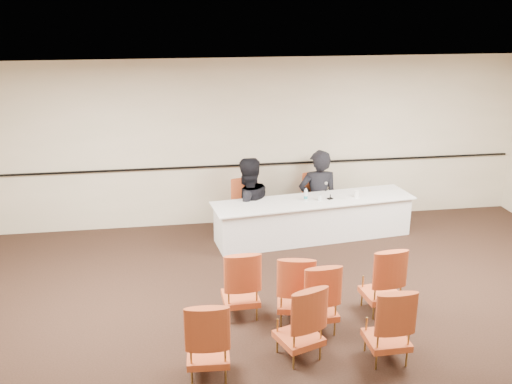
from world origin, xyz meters
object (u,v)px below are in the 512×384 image
at_px(coffee_cup, 356,194).
at_px(aud_chair_back_left, 208,337).
at_px(panelist_main, 318,203).
at_px(water_bottle, 306,195).
at_px(panelist_main_chair, 318,201).
at_px(aud_chair_back_right, 388,322).
at_px(drinking_glass, 320,198).
at_px(aud_chair_front_left, 240,282).
at_px(aud_chair_back_mid, 299,320).
at_px(panelist_second, 247,211).
at_px(microphone, 330,192).
at_px(panelist_second_chair, 247,208).
at_px(aud_chair_front_mid, 296,287).
at_px(aud_chair_extra, 317,296).
at_px(aud_chair_front_right, 382,279).
at_px(panel_table, 313,219).

bearing_deg(coffee_cup, aud_chair_back_left, -128.61).
height_order(panelist_main, water_bottle, panelist_main).
height_order(water_bottle, aud_chair_back_left, aud_chair_back_left).
relative_size(panelist_main_chair, water_bottle, 4.42).
distance_m(coffee_cup, aud_chair_back_right, 3.66).
relative_size(drinking_glass, aud_chair_front_left, 0.11).
distance_m(coffee_cup, aud_chair_back_mid, 3.82).
xyz_separation_m(coffee_cup, aud_chair_back_right, (-0.80, -3.56, -0.29)).
height_order(panelist_second, microphone, panelist_second).
relative_size(panelist_main_chair, aud_chair_back_mid, 1.00).
bearing_deg(panelist_second, panelist_main_chair, 167.94).
height_order(panelist_second_chair, drinking_glass, panelist_second_chair).
distance_m(panelist_main_chair, aud_chair_back_mid, 4.12).
relative_size(panelist_main, aud_chair_back_right, 2.08).
bearing_deg(panelist_main_chair, water_bottle, -130.29).
bearing_deg(water_bottle, drinking_glass, -9.00).
relative_size(aud_chair_front_mid, aud_chair_back_right, 1.00).
bearing_deg(aud_chair_front_left, panelist_second_chair, 78.28).
bearing_deg(aud_chair_back_right, aud_chair_front_left, 140.85).
xyz_separation_m(coffee_cup, aud_chair_back_left, (-2.83, -3.55, -0.29)).
bearing_deg(panelist_second, panelist_second_chair, 180.00).
height_order(panelist_main, aud_chair_extra, panelist_main).
relative_size(aud_chair_front_right, aud_chair_extra, 1.00).
height_order(panelist_main, aud_chair_back_right, panelist_main).
relative_size(microphone, aud_chair_extra, 0.29).
xyz_separation_m(microphone, aud_chair_front_right, (-0.01, -2.52, -0.36)).
bearing_deg(panelist_second_chair, water_bottle, -30.27).
bearing_deg(coffee_cup, panelist_second_chair, 168.13).
distance_m(drinking_glass, aud_chair_front_left, 2.85).
height_order(microphone, water_bottle, microphone).
bearing_deg(coffee_cup, aud_chair_front_left, -134.64).
relative_size(aud_chair_front_mid, aud_chair_back_left, 1.00).
height_order(panelist_second_chair, aud_chair_back_mid, same).
distance_m(panel_table, coffee_cup, 0.86).
height_order(panelist_second, water_bottle, panelist_second).
bearing_deg(panelist_main, panelist_second, 9.21).
relative_size(aud_chair_front_left, aud_chair_back_right, 1.00).
relative_size(aud_chair_back_mid, aud_chair_back_right, 1.00).
xyz_separation_m(aud_chair_back_right, aud_chair_extra, (-0.64, 0.72, 0.00)).
bearing_deg(aud_chair_front_left, aud_chair_back_left, -115.09).
relative_size(panelist_second, aud_chair_front_mid, 2.04).
height_order(panelist_second_chair, coffee_cup, panelist_second_chair).
height_order(water_bottle, drinking_glass, water_bottle).
bearing_deg(water_bottle, aud_chair_extra, -100.68).
height_order(drinking_glass, aud_chair_back_left, aud_chair_back_left).
xyz_separation_m(panelist_main, aud_chair_back_left, (-2.31, -4.11, 0.04)).
height_order(aud_chair_front_mid, aud_chair_back_mid, same).
distance_m(panelist_main, drinking_glass, 0.70).
bearing_deg(panelist_main, panelist_second_chair, 9.21).
height_order(panelist_main, drinking_glass, panelist_main).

